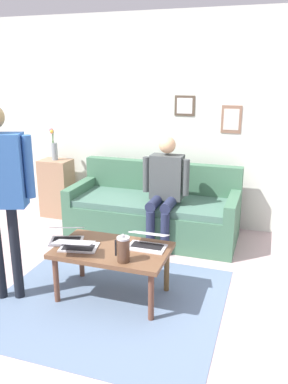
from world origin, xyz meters
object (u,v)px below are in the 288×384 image
Objects in this scene: laptop_right at (67,236)px; french_press at (123,249)px; flower_vase at (54,148)px; laptop_center at (148,242)px; laptop_left at (77,245)px; side_shelf at (57,188)px; couch at (154,212)px; coffee_table at (112,254)px; person_seated at (165,186)px.

laptop_right is 1.51× the size of french_press.
flower_vase is (1.77, -1.95, 0.39)m from french_press.
laptop_center is 2.52m from flower_vase.
laptop_right is at bearing -39.52° from laptop_left.
side_shelf is (1.87, -1.62, -0.12)m from laptop_center.
laptop_left is at bearing 124.77° from side_shelf.
couch is 1.72m from french_press.
coffee_table is at bearing 132.08° from side_shelf.
french_press reaches higher than laptop_center.
laptop_center is at bearing -154.84° from laptop_left.
coffee_table is 1.25× the size of side_shelf.
flower_vase is at bearing -10.15° from couch.
couch reaches higher than french_press.
flower_vase is 0.34× the size of person_seated.
coffee_table is 2.72× the size of laptop_right.
laptop_left reaches higher than coffee_table.
french_press is 1.46m from person_seated.
coffee_table is 0.32m from french_press.
laptop_left is at bearing 25.99° from coffee_table.
couch is 8.36× the size of french_press.
laptop_right is 0.85× the size of flower_vase.
side_shelf is 1.86× the size of flower_vase.
side_shelf is at bearing -47.88° from french_press.
french_press is at bearing 171.10° from laptop_left.
coffee_table is 2.32× the size of flower_vase.
side_shelf is at bearing -40.89° from laptop_center.
laptop_center reaches higher than coffee_table.
couch is 4.70× the size of flower_vase.
french_press is 0.19× the size of person_seated.
couch reaches higher than laptop_left.
coffee_table is 2.43× the size of laptop_left.
laptop_left is 0.51× the size of side_shelf.
person_seated reaches higher than flower_vase.
couch is at bearing -105.52° from laptop_right.
french_press is at bearing 92.02° from person_seated.
laptop_center is 1.38× the size of french_press.
person_seated is at bearing -82.22° from laptop_center.
laptop_left is at bearing 140.48° from laptop_right.
laptop_right is (0.46, -0.02, 0.10)m from coffee_table.
side_shelf is at bearing -47.92° from coffee_table.
laptop_right is 0.29× the size of person_seated.
side_shelf is 0.58m from flower_vase.
laptop_right reaches higher than coffee_table.
laptop_right is (0.19, -0.16, -0.00)m from laptop_left.
laptop_left is at bearing 124.86° from flower_vase.
laptop_right reaches higher than laptop_center.
couch is at bearing -97.50° from laptop_left.
laptop_center is at bearing 139.19° from flower_vase.
side_shelf is at bearing -55.23° from laptop_left.
laptop_right is at bearing -3.06° from coffee_table.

